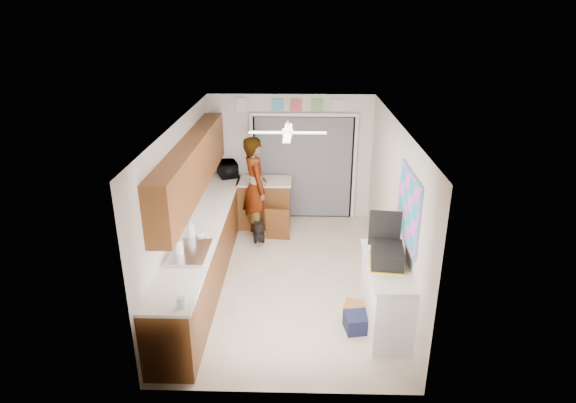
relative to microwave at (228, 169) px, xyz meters
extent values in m
plane|color=beige|center=(1.24, -2.25, -1.08)|extent=(5.00, 5.00, 0.00)
plane|color=white|center=(1.24, -2.25, 1.42)|extent=(5.00, 5.00, 0.00)
plane|color=silver|center=(1.24, 0.25, 0.17)|extent=(3.20, 0.00, 3.20)
plane|color=silver|center=(1.24, -4.75, 0.17)|extent=(3.20, 0.00, 3.20)
plane|color=silver|center=(-0.36, -2.25, 0.17)|extent=(0.00, 5.00, 5.00)
plane|color=silver|center=(2.84, -2.25, 0.17)|extent=(0.00, 5.00, 5.00)
cube|color=brown|center=(-0.06, -2.25, -0.63)|extent=(0.60, 4.80, 0.90)
cube|color=white|center=(-0.05, -2.25, -0.16)|extent=(0.62, 4.80, 0.04)
cube|color=brown|center=(-0.20, -2.05, 0.72)|extent=(0.32, 4.00, 0.80)
cube|color=silver|center=(-0.05, -3.25, -0.13)|extent=(0.50, 0.76, 0.06)
cylinder|color=silver|center=(-0.24, -3.25, -0.03)|extent=(0.03, 0.03, 0.22)
cube|color=brown|center=(0.74, -0.25, -0.63)|extent=(1.00, 0.60, 0.90)
cube|color=white|center=(0.74, -0.25, -0.16)|extent=(1.04, 0.64, 0.04)
cube|color=black|center=(1.49, 0.22, -0.03)|extent=(2.00, 0.06, 2.10)
cube|color=slate|center=(1.49, 0.18, -0.03)|extent=(1.90, 0.03, 2.05)
cube|color=white|center=(0.47, 0.19, -0.03)|extent=(0.06, 0.04, 2.10)
cube|color=white|center=(2.51, 0.19, -0.03)|extent=(0.06, 0.04, 2.10)
cube|color=white|center=(1.49, 0.19, 1.04)|extent=(2.10, 0.04, 0.06)
cube|color=#4CA8CC|center=(0.99, 0.22, 1.22)|extent=(0.22, 0.02, 0.22)
cube|color=#CD4D58|center=(1.34, 0.22, 1.22)|extent=(0.22, 0.02, 0.22)
cube|color=#70A961|center=(1.74, 0.22, 1.22)|extent=(0.22, 0.02, 0.22)
cube|color=silver|center=(2.14, 0.22, 1.22)|extent=(0.22, 0.02, 0.22)
cube|color=silver|center=(0.29, 0.22, 1.22)|extent=(0.22, 0.02, 0.26)
cube|color=white|center=(2.59, -3.45, -0.63)|extent=(0.50, 1.40, 0.90)
cube|color=white|center=(2.58, -3.45, -0.16)|extent=(0.54, 1.44, 0.04)
cube|color=#F95BDC|center=(2.82, -3.25, 0.57)|extent=(0.03, 1.15, 0.95)
cube|color=white|center=(1.24, -2.05, 1.24)|extent=(1.14, 1.14, 0.24)
imported|color=black|center=(0.00, 0.00, 0.00)|extent=(0.51, 0.60, 0.28)
imported|color=silver|center=(-0.13, -2.80, 0.02)|extent=(0.16, 0.16, 0.33)
imported|color=white|center=(-0.01, -2.76, -0.10)|extent=(0.14, 0.14, 0.09)
cylinder|color=silver|center=(0.12, -4.50, -0.08)|extent=(0.09, 0.09, 0.12)
cylinder|color=white|center=(-0.17, -3.33, -0.02)|extent=(0.14, 0.14, 0.23)
cube|color=black|center=(2.56, -3.44, -0.03)|extent=(0.46, 0.58, 0.23)
cube|color=yellow|center=(2.56, -3.44, -0.14)|extent=(0.50, 0.63, 0.02)
cube|color=black|center=(2.56, -3.15, 0.22)|extent=(0.42, 0.08, 0.50)
cube|color=#A76334|center=(2.24, -3.31, -0.97)|extent=(0.41, 0.34, 0.22)
cube|color=#161B37|center=(2.24, -3.58, -0.97)|extent=(0.43, 0.38, 0.23)
cube|color=brown|center=(1.02, -0.96, -0.75)|extent=(0.45, 0.21, 0.65)
imported|color=white|center=(0.60, -0.70, -0.12)|extent=(0.67, 0.81, 1.92)
cube|color=black|center=(0.66, -0.91, -0.86)|extent=(0.32, 0.60, 0.45)
camera|label=1|loc=(1.43, -8.96, 2.94)|focal=30.00mm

